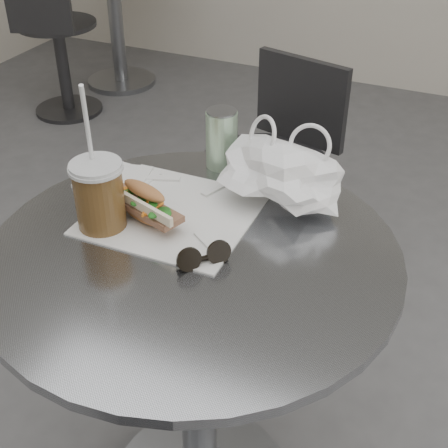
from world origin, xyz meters
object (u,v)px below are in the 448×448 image
at_px(banh_mi, 144,204).
at_px(chair_far, 270,196).
at_px(cafe_table, 197,355).
at_px(drink_can, 222,139).
at_px(bg_chair, 58,53).
at_px(iced_coffee, 99,194).
at_px(sunglasses, 204,257).
at_px(bg_table, 114,4).

bearing_deg(banh_mi, chair_far, 110.32).
relative_size(cafe_table, drink_can, 5.76).
bearing_deg(cafe_table, bg_chair, 133.92).
bearing_deg(cafe_table, banh_mi, 159.80).
xyz_separation_m(bg_chair, drink_can, (1.55, -1.39, 0.47)).
bearing_deg(chair_far, cafe_table, 114.41).
height_order(chair_far, drink_can, drink_can).
height_order(bg_chair, iced_coffee, iced_coffee).
xyz_separation_m(chair_far, sunglasses, (0.18, -0.87, 0.41)).
height_order(banh_mi, sunglasses, banh_mi).
bearing_deg(chair_far, drink_can, 111.46).
relative_size(cafe_table, iced_coffee, 2.60).
distance_m(bg_table, bg_chair, 0.52).
distance_m(banh_mi, sunglasses, 0.18).
bearing_deg(chair_far, bg_table, -28.77).
bearing_deg(bg_table, chair_far, -43.24).
bearing_deg(bg_chair, sunglasses, -63.25).
height_order(banh_mi, iced_coffee, iced_coffee).
distance_m(bg_chair, sunglasses, 2.45).
relative_size(banh_mi, sunglasses, 2.70).
xyz_separation_m(chair_far, drink_can, (0.06, -0.53, 0.46)).
bearing_deg(bg_chair, iced_coffee, -66.93).
height_order(cafe_table, sunglasses, sunglasses).
distance_m(chair_far, sunglasses, 0.98).
distance_m(bg_table, iced_coffee, 2.64).
xyz_separation_m(bg_chair, iced_coffee, (1.45, -1.70, 0.47)).
xyz_separation_m(sunglasses, drink_can, (-0.12, 0.34, 0.05)).
height_order(cafe_table, drink_can, drink_can).
xyz_separation_m(iced_coffee, sunglasses, (0.23, -0.03, -0.05)).
bearing_deg(banh_mi, bg_table, 143.30).
relative_size(chair_far, sunglasses, 8.90).
height_order(sunglasses, drink_can, drink_can).
bearing_deg(drink_can, iced_coffee, -109.34).
xyz_separation_m(bg_table, chair_far, (1.45, -1.37, -0.12)).
distance_m(cafe_table, bg_table, 2.72).
bearing_deg(chair_far, bg_chair, -15.71).
xyz_separation_m(cafe_table, sunglasses, (0.04, -0.03, 0.29)).
bearing_deg(cafe_table, iced_coffee, -178.86).
distance_m(iced_coffee, sunglasses, 0.24).
relative_size(iced_coffee, drink_can, 2.21).
bearing_deg(drink_can, bg_chair, 138.15).
bearing_deg(sunglasses, iced_coffee, 125.58).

